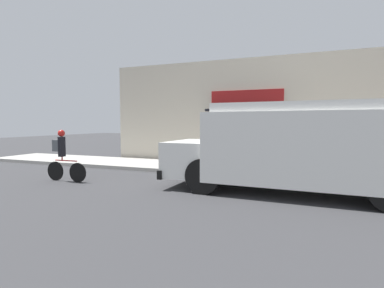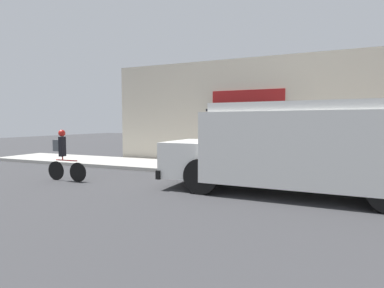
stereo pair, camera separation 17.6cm
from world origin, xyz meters
name	(u,v)px [view 2 (the right image)]	position (x,y,z in m)	size (l,w,h in m)	color
ground_plane	(305,183)	(0.00, 0.00, 0.00)	(70.00, 70.00, 0.00)	#38383A
sidewalk	(306,174)	(0.00, 1.27, 0.07)	(28.00, 2.54, 0.14)	#ADAAA3
storefront	(307,112)	(-0.06, 2.86, 2.25)	(17.19, 0.88, 4.49)	beige
school_bus	(302,147)	(-0.05, -1.60, 1.22)	(6.68, 2.81, 2.31)	white
cyclist	(63,155)	(-7.03, -2.52, 0.80)	(1.47, 0.21, 1.60)	black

